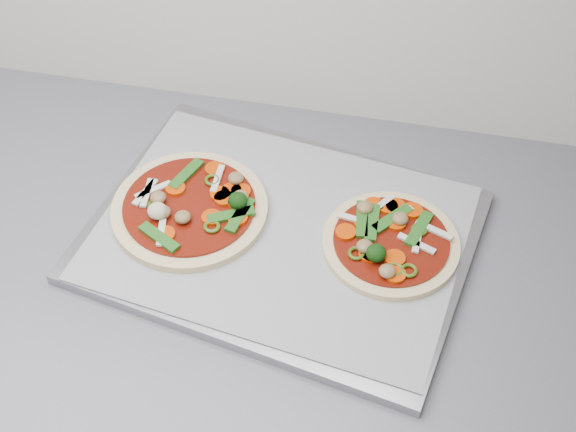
# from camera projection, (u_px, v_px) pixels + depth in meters

# --- Properties ---
(baking_tray) EXTENTS (0.51, 0.41, 0.01)m
(baking_tray) POSITION_uv_depth(u_px,v_px,m) (280.00, 236.00, 0.98)
(baking_tray) COLOR gray
(baking_tray) RESTS_ON countertop
(parchment) EXTENTS (0.47, 0.37, 0.00)m
(parchment) POSITION_uv_depth(u_px,v_px,m) (280.00, 232.00, 0.97)
(parchment) COLOR gray
(parchment) RESTS_ON baking_tray
(pizza_left) EXTENTS (0.27, 0.27, 0.03)m
(pizza_left) POSITION_uv_depth(u_px,v_px,m) (191.00, 207.00, 0.99)
(pizza_left) COLOR #DBC087
(pizza_left) RESTS_ON parchment
(pizza_right) EXTENTS (0.22, 0.22, 0.03)m
(pizza_right) POSITION_uv_depth(u_px,v_px,m) (389.00, 241.00, 0.95)
(pizza_right) COLOR #DBC087
(pizza_right) RESTS_ON parchment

